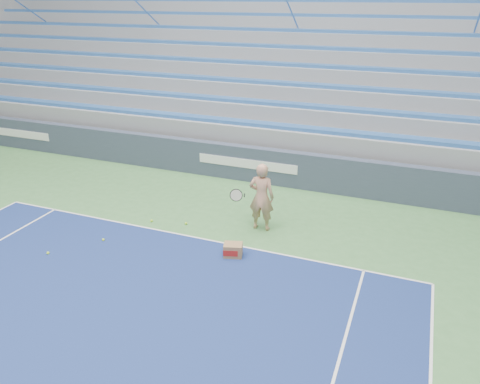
% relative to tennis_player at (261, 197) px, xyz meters
% --- Properties ---
extents(sponsor_barrier, '(30.00, 0.32, 1.10)m').
position_rel_tennis_player_xyz_m(sponsor_barrier, '(-1.44, 2.97, -0.31)').
color(sponsor_barrier, '#363F52').
rests_on(sponsor_barrier, ground).
extents(bleachers, '(31.00, 9.15, 7.30)m').
position_rel_tennis_player_xyz_m(bleachers, '(-1.44, 8.68, 1.50)').
color(bleachers, gray).
rests_on(bleachers, ground).
extents(tennis_player, '(0.93, 0.84, 1.72)m').
position_rel_tennis_player_xyz_m(tennis_player, '(0.00, 0.00, 0.00)').
color(tennis_player, tan).
rests_on(tennis_player, ground).
extents(ball_box, '(0.48, 0.42, 0.31)m').
position_rel_tennis_player_xyz_m(ball_box, '(-0.13, -1.49, -0.71)').
color(ball_box, olive).
rests_on(ball_box, ground).
extents(tennis_ball_0, '(0.07, 0.07, 0.07)m').
position_rel_tennis_player_xyz_m(tennis_ball_0, '(-1.84, -0.49, -0.83)').
color(tennis_ball_0, '#C0EE30').
rests_on(tennis_ball_0, ground).
extents(tennis_ball_1, '(0.07, 0.07, 0.07)m').
position_rel_tennis_player_xyz_m(tennis_ball_1, '(-2.73, -0.68, -0.83)').
color(tennis_ball_1, '#C0EE30').
rests_on(tennis_ball_1, ground).
extents(tennis_ball_2, '(0.07, 0.07, 0.07)m').
position_rel_tennis_player_xyz_m(tennis_ball_2, '(-3.26, -1.98, -0.83)').
color(tennis_ball_2, '#C0EE30').
rests_on(tennis_ball_2, ground).
extents(tennis_ball_3, '(0.07, 0.07, 0.07)m').
position_rel_tennis_player_xyz_m(tennis_ball_3, '(-4.04, -2.95, -0.83)').
color(tennis_ball_3, '#C0EE30').
rests_on(tennis_ball_3, ground).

